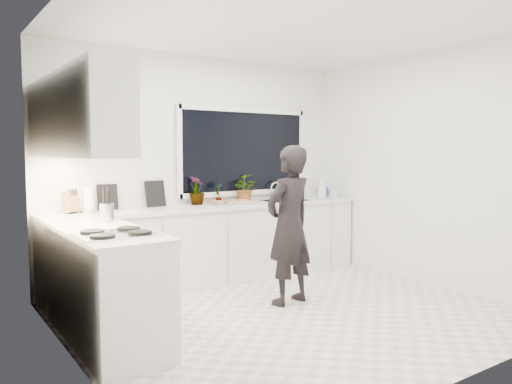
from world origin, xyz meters
TOP-DOWN VIEW (x-y plane):
  - floor at (0.00, 0.00)m, footprint 4.00×3.50m
  - wall_back at (0.00, 1.76)m, footprint 4.00×0.02m
  - wall_left at (-2.01, 0.00)m, footprint 0.02×3.50m
  - wall_right at (2.01, 0.00)m, footprint 0.02×3.50m
  - ceiling at (0.00, 0.00)m, footprint 4.00×3.50m
  - window at (0.60, 1.73)m, footprint 1.80×0.02m
  - base_cabinets_back at (0.00, 1.45)m, footprint 3.92×0.58m
  - base_cabinets_left at (-1.67, 0.35)m, footprint 0.58×1.60m
  - countertop_back at (0.00, 1.44)m, footprint 3.94×0.62m
  - countertop_left at (-1.67, 0.35)m, footprint 0.62×1.60m
  - upper_cabinets at (-1.79, 0.70)m, footprint 0.34×2.10m
  - sink at (1.05, 1.45)m, footprint 0.58×0.42m
  - faucet at (1.05, 1.65)m, footprint 0.03×0.03m
  - stovetop at (-1.69, -0.00)m, footprint 0.56×0.48m
  - person at (0.19, 0.28)m, footprint 0.65×0.48m
  - pizza_tray at (0.23, 1.42)m, footprint 0.56×0.45m
  - pizza at (0.23, 1.42)m, footprint 0.51×0.40m
  - watering_can at (1.85, 1.61)m, footprint 0.14×0.14m
  - paper_towel_roll at (-1.44, 1.55)m, footprint 0.12×0.12m
  - knife_block at (-1.61, 1.59)m, footprint 0.16×0.14m
  - utensil_crock at (-1.50, 0.80)m, footprint 0.15×0.15m
  - picture_frame_large at (-1.20, 1.69)m, footprint 0.22×0.03m
  - picture_frame_small at (-0.65, 1.69)m, footprint 0.25×0.06m
  - herb_plants at (0.29, 1.61)m, footprint 0.92×0.35m
  - soap_bottles at (1.60, 1.30)m, footprint 0.34×0.17m

SIDE VIEW (x-z plane):
  - floor at x=0.00m, z-range -0.02..0.00m
  - base_cabinets_back at x=0.00m, z-range 0.00..0.88m
  - base_cabinets_left at x=-1.67m, z-range 0.00..0.88m
  - person at x=0.19m, z-range 0.00..1.61m
  - sink at x=1.05m, z-range 0.80..0.94m
  - countertop_back at x=0.00m, z-range 0.88..0.92m
  - countertop_left at x=-1.67m, z-range 0.88..0.92m
  - stovetop at x=-1.69m, z-range 0.92..0.95m
  - pizza_tray at x=0.23m, z-range 0.92..0.95m
  - pizza at x=0.23m, z-range 0.95..0.96m
  - watering_can at x=1.85m, z-range 0.92..1.05m
  - utensil_crock at x=-1.50m, z-range 0.92..1.08m
  - faucet at x=1.05m, z-range 0.92..1.14m
  - knife_block at x=-1.61m, z-range 0.92..1.14m
  - paper_towel_roll at x=-1.44m, z-range 0.92..1.18m
  - picture_frame_large at x=-1.20m, z-range 0.92..1.20m
  - soap_bottles at x=1.60m, z-range 0.91..1.23m
  - picture_frame_small at x=-0.65m, z-range 0.92..1.22m
  - herb_plants at x=0.29m, z-range 0.92..1.26m
  - wall_back at x=0.00m, z-range 0.00..2.70m
  - wall_left at x=-2.01m, z-range 0.00..2.70m
  - wall_right at x=2.01m, z-range 0.00..2.70m
  - window at x=0.60m, z-range 1.05..2.05m
  - upper_cabinets at x=-1.79m, z-range 1.50..2.20m
  - ceiling at x=0.00m, z-range 2.70..2.72m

